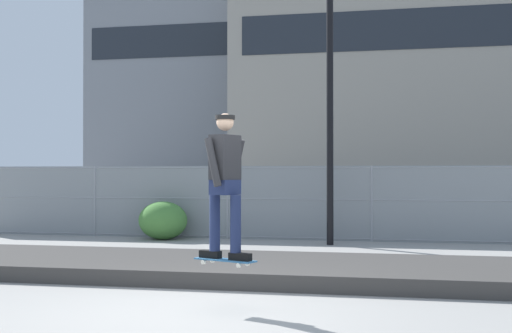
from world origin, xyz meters
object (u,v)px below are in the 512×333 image
(skater, at_px, (225,176))
(shrub_left, at_px, (163,220))
(parked_car_near, at_px, (162,201))
(parked_car_mid, at_px, (395,202))
(street_lamp, at_px, (330,54))
(skateboard, at_px, (225,260))

(skater, bearing_deg, shrub_left, 114.62)
(parked_car_near, bearing_deg, skater, -66.56)
(skater, bearing_deg, parked_car_mid, 79.67)
(shrub_left, bearing_deg, parked_car_near, 110.29)
(parked_car_near, xyz_separation_m, parked_car_mid, (6.86, 0.53, 0.00))
(street_lamp, bearing_deg, skater, -94.50)
(skateboard, xyz_separation_m, shrub_left, (-3.63, 7.91, -0.14))
(skateboard, bearing_deg, street_lamp, 85.50)
(street_lamp, relative_size, parked_car_mid, 1.59)
(skateboard, relative_size, parked_car_near, 0.18)
(parked_car_near, distance_m, parked_car_mid, 6.88)
(skater, height_order, shrub_left, skater)
(skateboard, height_order, parked_car_mid, parked_car_mid)
(parked_car_mid, bearing_deg, street_lamp, -110.78)
(skater, xyz_separation_m, parked_car_near, (-4.76, 10.99, -0.79))
(skateboard, height_order, skater, skater)
(skateboard, xyz_separation_m, parked_car_mid, (2.10, 11.52, 0.22))
(parked_car_near, relative_size, parked_car_mid, 0.98)
(street_lamp, bearing_deg, parked_car_mid, 69.22)
(parked_car_near, relative_size, shrub_left, 3.60)
(street_lamp, bearing_deg, parked_car_near, 147.34)
(street_lamp, xyz_separation_m, parked_car_near, (-5.36, 3.43, -3.62))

